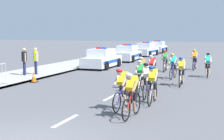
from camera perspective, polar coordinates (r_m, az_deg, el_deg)
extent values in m
cube|color=#A3A099|center=(24.17, -10.57, 0.14)|extent=(3.69, 60.00, 0.12)
cube|color=#9E9E99|center=(23.31, -6.86, -0.03)|extent=(0.16, 60.00, 0.13)
cube|color=white|center=(10.58, -8.11, -8.78)|extent=(0.14, 1.60, 0.01)
cube|color=white|center=(14.11, -0.21, -4.74)|extent=(0.14, 1.60, 0.01)
cube|color=white|center=(17.84, 4.41, -2.31)|extent=(0.14, 1.60, 0.01)
cube|color=white|center=(21.67, 7.41, -0.72)|extent=(0.14, 1.60, 0.01)
cube|color=white|center=(25.55, 9.50, 0.39)|extent=(0.14, 1.60, 0.01)
cube|color=white|center=(29.46, 11.04, 1.20)|extent=(0.14, 1.60, 0.01)
cube|color=white|center=(33.39, 12.22, 1.83)|extent=(0.14, 1.60, 0.01)
torus|color=black|center=(10.33, 2.49, -7.03)|extent=(0.08, 0.73, 0.72)
cylinder|color=#99999E|center=(10.33, 2.49, -7.03)|extent=(0.06, 0.06, 0.06)
torus|color=black|center=(11.25, 4.34, -5.89)|extent=(0.08, 0.73, 0.72)
cylinder|color=#99999E|center=(11.25, 4.34, -5.89)|extent=(0.06, 0.06, 0.06)
cylinder|color=#B21919|center=(10.63, 3.38, -3.67)|extent=(0.06, 0.55, 0.04)
cylinder|color=#B21919|center=(10.54, 3.04, -5.56)|extent=(0.06, 0.48, 0.63)
cylinder|color=#B21919|center=(10.88, 3.74, -5.07)|extent=(0.04, 0.04, 0.65)
cylinder|color=black|center=(10.31, 2.71, -4.11)|extent=(0.42, 0.05, 0.03)
cube|color=black|center=(10.81, 3.75, -3.28)|extent=(0.11, 0.22, 0.05)
cube|color=yellow|center=(10.66, 3.53, -2.33)|extent=(0.31, 0.55, 0.47)
cube|color=black|center=(10.79, 3.74, -3.08)|extent=(0.29, 0.21, 0.18)
cylinder|color=black|center=(10.78, 4.08, -4.96)|extent=(0.12, 0.23, 0.40)
cylinder|color=#9E7051|center=(10.77, 3.93, -6.41)|extent=(0.10, 0.16, 0.36)
cylinder|color=black|center=(10.84, 3.18, -4.88)|extent=(0.12, 0.17, 0.40)
cylinder|color=#9E7051|center=(10.83, 3.02, -6.33)|extent=(0.10, 0.13, 0.36)
cylinder|color=#9E7051|center=(10.42, 3.95, -2.83)|extent=(0.10, 0.40, 0.35)
cylinder|color=#9E7051|center=(10.53, 2.31, -2.72)|extent=(0.10, 0.40, 0.35)
sphere|color=#9E7051|center=(10.35, 2.97, -1.27)|extent=(0.19, 0.19, 0.19)
ellipsoid|color=white|center=(10.33, 2.95, -0.92)|extent=(0.25, 0.33, 0.24)
torus|color=black|center=(11.39, 0.85, -5.71)|extent=(0.09, 0.73, 0.72)
cylinder|color=#99999E|center=(11.39, 0.85, -5.71)|extent=(0.06, 0.06, 0.06)
torus|color=black|center=(12.29, 2.73, -4.78)|extent=(0.09, 0.73, 0.72)
cylinder|color=#99999E|center=(12.29, 2.73, -4.78)|extent=(0.06, 0.06, 0.06)
cylinder|color=#1E1E99|center=(11.70, 1.74, -2.70)|extent=(0.07, 0.55, 0.04)
cylinder|color=#1E1E99|center=(11.60, 1.40, -4.41)|extent=(0.07, 0.48, 0.63)
cylinder|color=#1E1E99|center=(11.93, 2.11, -3.99)|extent=(0.04, 0.04, 0.65)
cylinder|color=black|center=(11.38, 1.06, -3.06)|extent=(0.42, 0.06, 0.03)
cube|color=black|center=(11.87, 2.12, -2.36)|extent=(0.11, 0.23, 0.05)
cube|color=yellow|center=(11.73, 1.89, -1.49)|extent=(0.31, 0.56, 0.47)
cube|color=black|center=(11.86, 2.10, -2.18)|extent=(0.29, 0.22, 0.18)
cylinder|color=black|center=(11.84, 2.40, -3.88)|extent=(0.12, 0.23, 0.40)
cylinder|color=tan|center=(11.82, 2.25, -5.21)|extent=(0.10, 0.16, 0.36)
cylinder|color=black|center=(11.90, 1.60, -3.82)|extent=(0.12, 0.18, 0.40)
cylinder|color=tan|center=(11.88, 1.44, -5.14)|extent=(0.10, 0.13, 0.36)
cylinder|color=tan|center=(11.48, 2.21, -1.92)|extent=(0.10, 0.41, 0.35)
cylinder|color=tan|center=(11.60, 0.75, -1.82)|extent=(0.10, 0.41, 0.35)
sphere|color=tan|center=(11.42, 1.31, -0.49)|extent=(0.19, 0.19, 0.19)
ellipsoid|color=red|center=(11.40, 1.29, -0.17)|extent=(0.25, 0.33, 0.24)
torus|color=black|center=(12.41, 6.62, -4.71)|extent=(0.07, 0.73, 0.72)
cylinder|color=#99999E|center=(12.41, 6.62, -4.71)|extent=(0.06, 0.06, 0.06)
torus|color=black|center=(13.38, 7.53, -3.88)|extent=(0.07, 0.73, 0.72)
cylinder|color=#99999E|center=(13.38, 7.53, -3.88)|extent=(0.06, 0.06, 0.06)
cylinder|color=silver|center=(12.75, 7.08, -1.95)|extent=(0.06, 0.55, 0.04)
cylinder|color=silver|center=(12.64, 6.90, -3.52)|extent=(0.06, 0.48, 0.63)
cylinder|color=silver|center=(13.00, 7.24, -3.14)|extent=(0.04, 0.04, 0.65)
cylinder|color=black|center=(12.42, 6.75, -2.28)|extent=(0.42, 0.04, 0.03)
cube|color=black|center=(12.94, 7.27, -1.64)|extent=(0.11, 0.22, 0.05)
cube|color=yellow|center=(12.79, 7.17, -0.84)|extent=(0.30, 0.56, 0.44)
cube|color=black|center=(12.93, 7.26, -1.47)|extent=(0.29, 0.21, 0.18)
cylinder|color=black|center=(12.91, 7.58, -3.03)|extent=(0.12, 0.23, 0.40)
cylinder|color=tan|center=(12.88, 7.50, -4.25)|extent=(0.10, 0.16, 0.36)
cylinder|color=black|center=(12.95, 6.80, -2.99)|extent=(0.12, 0.17, 0.40)
cylinder|color=tan|center=(12.92, 6.71, -4.21)|extent=(0.09, 0.13, 0.36)
cylinder|color=tan|center=(12.56, 7.68, -1.22)|extent=(0.09, 0.40, 0.35)
cylinder|color=tan|center=(12.62, 6.26, -1.16)|extent=(0.09, 0.40, 0.35)
sphere|color=tan|center=(12.47, 6.91, 0.08)|extent=(0.19, 0.19, 0.19)
ellipsoid|color=blue|center=(12.45, 6.90, 0.37)|extent=(0.24, 0.32, 0.24)
torus|color=black|center=(13.51, 5.74, -3.75)|extent=(0.09, 0.73, 0.72)
cylinder|color=#99999E|center=(13.51, 5.74, -3.75)|extent=(0.06, 0.06, 0.06)
torus|color=black|center=(14.47, 6.55, -3.05)|extent=(0.09, 0.73, 0.72)
cylinder|color=#99999E|center=(14.47, 6.55, -3.05)|extent=(0.06, 0.06, 0.06)
cylinder|color=#1E1E99|center=(13.86, 6.14, -1.23)|extent=(0.07, 0.55, 0.04)
cylinder|color=#1E1E99|center=(13.74, 5.98, -2.67)|extent=(0.07, 0.48, 0.63)
cylinder|color=#1E1E99|center=(14.10, 6.29, -2.35)|extent=(0.04, 0.04, 0.65)
cylinder|color=black|center=(13.52, 5.85, -1.52)|extent=(0.42, 0.05, 0.03)
cube|color=black|center=(14.05, 6.31, -0.96)|extent=(0.11, 0.23, 0.05)
cube|color=white|center=(13.90, 6.22, -0.21)|extent=(0.31, 0.57, 0.45)
cube|color=black|center=(14.03, 6.30, -0.80)|extent=(0.29, 0.22, 0.18)
cylinder|color=black|center=(14.02, 6.60, -2.24)|extent=(0.12, 0.23, 0.40)
cylinder|color=beige|center=(13.98, 6.53, -3.36)|extent=(0.10, 0.16, 0.36)
cylinder|color=black|center=(14.05, 5.88, -2.21)|extent=(0.12, 0.17, 0.40)
cylinder|color=beige|center=(14.02, 5.80, -3.32)|extent=(0.10, 0.13, 0.36)
cylinder|color=beige|center=(13.67, 6.70, -0.55)|extent=(0.10, 0.40, 0.35)
cylinder|color=beige|center=(13.73, 5.38, -0.50)|extent=(0.10, 0.40, 0.35)
sphere|color=beige|center=(13.58, 5.98, 0.65)|extent=(0.19, 0.19, 0.19)
ellipsoid|color=black|center=(13.56, 5.98, 0.91)|extent=(0.25, 0.33, 0.24)
torus|color=black|center=(14.75, 4.63, -2.84)|extent=(0.10, 0.73, 0.72)
cylinder|color=#99999E|center=(14.75, 4.63, -2.84)|extent=(0.06, 0.06, 0.06)
torus|color=black|center=(15.72, 5.38, -2.25)|extent=(0.10, 0.73, 0.72)
cylinder|color=#99999E|center=(15.72, 5.38, -2.25)|extent=(0.06, 0.06, 0.06)
cylinder|color=white|center=(15.10, 5.01, -0.55)|extent=(0.08, 0.55, 0.04)
cylinder|color=white|center=(14.98, 4.86, -1.86)|extent=(0.08, 0.48, 0.63)
cylinder|color=white|center=(15.34, 5.14, -1.58)|extent=(0.04, 0.04, 0.65)
cylinder|color=black|center=(14.77, 4.73, -0.79)|extent=(0.42, 0.06, 0.03)
cube|color=black|center=(15.29, 5.16, -0.31)|extent=(0.12, 0.23, 0.05)
cube|color=green|center=(15.15, 5.07, 0.39)|extent=(0.32, 0.57, 0.45)
cube|color=black|center=(15.28, 5.15, -0.16)|extent=(0.29, 0.22, 0.18)
cylinder|color=black|center=(15.26, 5.43, -1.48)|extent=(0.13, 0.23, 0.40)
cylinder|color=beige|center=(15.22, 5.36, -2.50)|extent=(0.10, 0.16, 0.36)
cylinder|color=black|center=(15.29, 4.77, -1.45)|extent=(0.12, 0.18, 0.40)
cylinder|color=beige|center=(15.26, 4.70, -2.48)|extent=(0.10, 0.13, 0.36)
cylinder|color=beige|center=(14.91, 5.51, 0.09)|extent=(0.11, 0.41, 0.35)
cylinder|color=beige|center=(14.98, 4.31, 0.13)|extent=(0.11, 0.41, 0.35)
sphere|color=beige|center=(14.83, 4.85, 1.18)|extent=(0.19, 0.19, 0.19)
ellipsoid|color=white|center=(14.82, 4.85, 1.43)|extent=(0.25, 0.33, 0.24)
torus|color=black|center=(16.63, 4.92, -1.74)|extent=(0.12, 0.72, 0.72)
cylinder|color=#99999E|center=(16.63, 4.92, -1.74)|extent=(0.07, 0.07, 0.06)
torus|color=black|center=(17.61, 5.47, -1.27)|extent=(0.12, 0.72, 0.72)
cylinder|color=#99999E|center=(17.61, 5.47, -1.27)|extent=(0.07, 0.07, 0.06)
cylinder|color=#1E1E99|center=(17.00, 5.19, 0.28)|extent=(0.10, 0.55, 0.04)
cylinder|color=#1E1E99|center=(16.87, 5.08, -0.88)|extent=(0.09, 0.48, 0.63)
cylinder|color=#1E1E99|center=(17.23, 5.29, -0.65)|extent=(0.04, 0.04, 0.65)
cylinder|color=black|center=(16.66, 5.00, 0.07)|extent=(0.42, 0.07, 0.03)
cube|color=black|center=(17.19, 5.31, 0.48)|extent=(0.12, 0.23, 0.05)
cube|color=orange|center=(17.05, 5.24, 1.10)|extent=(0.34, 0.57, 0.47)
cube|color=black|center=(17.18, 5.30, 0.61)|extent=(0.30, 0.23, 0.18)
cylinder|color=black|center=(17.16, 5.56, -0.56)|extent=(0.13, 0.23, 0.40)
cylinder|color=#9E7051|center=(17.11, 5.51, -1.47)|extent=(0.11, 0.16, 0.36)
cylinder|color=black|center=(17.18, 4.97, -0.54)|extent=(0.13, 0.18, 0.40)
cylinder|color=#9E7051|center=(17.14, 4.91, -1.45)|extent=(0.10, 0.13, 0.36)
cylinder|color=#9E7051|center=(16.82, 5.66, 0.85)|extent=(0.12, 0.41, 0.35)
cylinder|color=#9E7051|center=(16.87, 4.59, 0.88)|extent=(0.12, 0.41, 0.35)
sphere|color=#9E7051|center=(16.73, 5.09, 1.82)|extent=(0.19, 0.19, 0.19)
ellipsoid|color=white|center=(16.72, 5.08, 2.04)|extent=(0.26, 0.34, 0.24)
torus|color=black|center=(17.89, 6.61, -1.15)|extent=(0.07, 0.73, 0.72)
cylinder|color=#99999E|center=(17.89, 6.61, -1.15)|extent=(0.06, 0.06, 0.06)
torus|color=black|center=(18.84, 7.46, -0.76)|extent=(0.07, 0.73, 0.72)
cylinder|color=#99999E|center=(18.84, 7.46, -0.76)|extent=(0.06, 0.06, 0.06)
cylinder|color=white|center=(18.25, 7.03, 0.70)|extent=(0.05, 0.55, 0.04)
cylinder|color=white|center=(18.12, 6.87, -0.37)|extent=(0.06, 0.48, 0.63)
cylinder|color=white|center=(18.48, 7.19, -0.17)|extent=(0.04, 0.04, 0.65)
cylinder|color=black|center=(17.92, 6.73, 0.53)|extent=(0.42, 0.04, 0.03)
cube|color=black|center=(18.44, 7.20, 0.89)|extent=(0.11, 0.22, 0.05)
cube|color=red|center=(18.30, 7.11, 1.47)|extent=(0.30, 0.55, 0.46)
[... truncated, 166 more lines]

